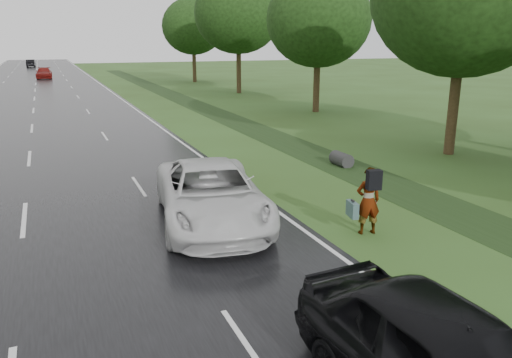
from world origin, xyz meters
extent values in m
cube|color=black|center=(0.00, 45.00, 0.02)|extent=(14.00, 180.00, 0.04)
cube|color=silver|center=(6.75, 45.00, 0.04)|extent=(0.12, 180.00, 0.01)
cube|color=silver|center=(0.00, 45.00, 0.04)|extent=(0.12, 180.00, 0.01)
cube|color=black|center=(11.50, 20.00, 0.00)|extent=(2.20, 120.00, 0.01)
cylinder|color=#2D2D2D|center=(11.50, 10.00, 0.25)|extent=(0.56, 1.00, 0.56)
cylinder|color=#332515|center=(17.00, 10.00, 1.92)|extent=(0.44, 0.44, 3.84)
cylinder|color=#332515|center=(18.20, 24.00, 1.76)|extent=(0.44, 0.44, 3.52)
ellipsoid|color=black|center=(18.20, 24.00, 6.14)|extent=(7.00, 7.00, 6.30)
cylinder|color=#332515|center=(17.80, 38.00, 2.08)|extent=(0.44, 0.44, 4.16)
ellipsoid|color=black|center=(17.80, 38.00, 7.16)|extent=(8.00, 8.00, 7.20)
cylinder|color=#332515|center=(17.50, 52.00, 1.84)|extent=(0.44, 0.44, 3.68)
ellipsoid|color=black|center=(17.50, 52.00, 6.38)|extent=(7.20, 7.20, 6.48)
imported|color=#A5998C|center=(8.20, 3.54, 0.88)|extent=(0.71, 0.54, 1.77)
cube|color=black|center=(8.15, 3.28, 1.51)|extent=(0.39, 0.28, 0.49)
cube|color=#3E595B|center=(7.85, 3.70, 0.65)|extent=(0.26, 0.52, 0.40)
cube|color=black|center=(7.85, 3.70, 0.88)|extent=(0.08, 0.17, 0.04)
imported|color=silver|center=(4.73, 5.76, 0.84)|extent=(3.53, 6.10, 1.60)
imported|color=maroon|center=(1.00, 64.76, 0.72)|extent=(2.07, 4.74, 1.35)
imported|color=black|center=(-1.00, 96.34, 0.72)|extent=(1.58, 4.17, 1.36)
camera|label=1|loc=(0.91, -6.48, 4.82)|focal=35.00mm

